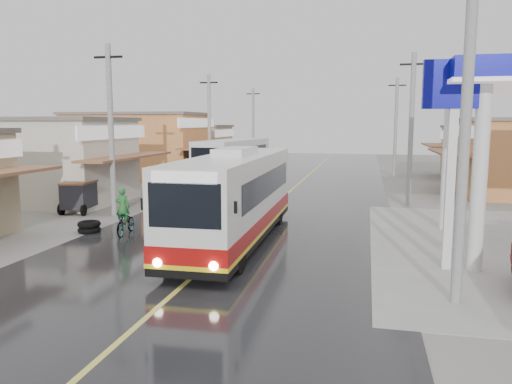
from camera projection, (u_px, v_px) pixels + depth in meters
ground at (186, 284)px, 13.74m from camera, size 120.00×120.00×0.00m
road at (279, 201)px, 28.24m from camera, size 12.00×90.00×0.02m
centre_line at (279, 201)px, 28.24m from camera, size 0.15×90.00×0.01m
shopfronts_left at (99, 188)px, 33.95m from camera, size 11.00×44.00×5.20m
utility_poles_left at (170, 195)px, 30.72m from camera, size 1.60×50.00×8.00m
utility_poles_right at (408, 205)px, 26.74m from camera, size 1.60×36.00×8.00m
coach_bus at (236, 197)px, 18.38m from camera, size 2.67×11.19×3.48m
second_bus at (233, 160)px, 36.91m from camera, size 3.60×9.71×3.15m
cyclist at (125, 219)px, 19.69m from camera, size 0.82×1.83×1.90m
tricycle_near at (79, 195)px, 24.47m from camera, size 1.59×2.03×1.55m
tyre_stack at (89, 227)px, 20.10m from camera, size 0.92×0.92×0.47m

